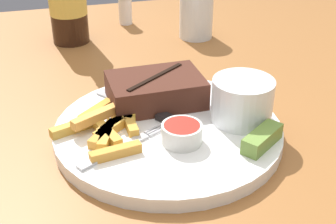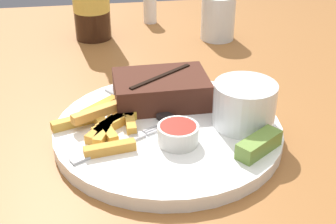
% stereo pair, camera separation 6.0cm
% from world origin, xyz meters
% --- Properties ---
extents(dining_table, '(1.24, 1.22, 0.77)m').
position_xyz_m(dining_table, '(0.00, 0.00, 0.69)').
color(dining_table, '#935B2D').
rests_on(dining_table, ground_plane).
extents(dinner_plate, '(0.29, 0.29, 0.02)m').
position_xyz_m(dinner_plate, '(0.00, 0.00, 0.78)').
color(dinner_plate, white).
rests_on(dinner_plate, dining_table).
extents(steak_portion, '(0.13, 0.09, 0.04)m').
position_xyz_m(steak_portion, '(-0.00, 0.07, 0.81)').
color(steak_portion, '#472319').
rests_on(steak_portion, dinner_plate).
extents(fries_pile, '(0.14, 0.14, 0.02)m').
position_xyz_m(fries_pile, '(-0.08, 0.01, 0.80)').
color(fries_pile, gold).
rests_on(fries_pile, dinner_plate).
extents(coleslaw_cup, '(0.08, 0.08, 0.06)m').
position_xyz_m(coleslaw_cup, '(0.10, -0.01, 0.82)').
color(coleslaw_cup, white).
rests_on(coleslaw_cup, dinner_plate).
extents(dipping_sauce_cup, '(0.05, 0.05, 0.02)m').
position_xyz_m(dipping_sauce_cup, '(0.01, -0.04, 0.80)').
color(dipping_sauce_cup, silver).
rests_on(dipping_sauce_cup, dinner_plate).
extents(pickle_spear, '(0.06, 0.06, 0.02)m').
position_xyz_m(pickle_spear, '(0.10, -0.08, 0.80)').
color(pickle_spear, olive).
rests_on(pickle_spear, dinner_plate).
extents(fork_utensil, '(0.12, 0.07, 0.00)m').
position_xyz_m(fork_utensil, '(-0.07, -0.04, 0.79)').
color(fork_utensil, '#B7B7BC').
rests_on(fork_utensil, dinner_plate).
extents(knife_utensil, '(0.11, 0.14, 0.01)m').
position_xyz_m(knife_utensil, '(-0.01, 0.03, 0.79)').
color(knife_utensil, '#B7B7BC').
rests_on(knife_utensil, dinner_plate).
extents(drinking_glass, '(0.07, 0.07, 0.09)m').
position_xyz_m(drinking_glass, '(0.15, 0.34, 0.81)').
color(drinking_glass, silver).
rests_on(drinking_glass, dining_table).
extents(salt_shaker, '(0.03, 0.03, 0.07)m').
position_xyz_m(salt_shaker, '(0.03, 0.46, 0.80)').
color(salt_shaker, white).
rests_on(salt_shaker, dining_table).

